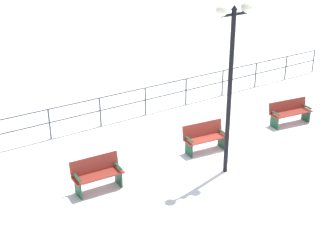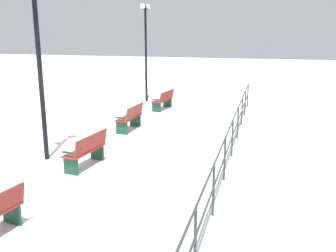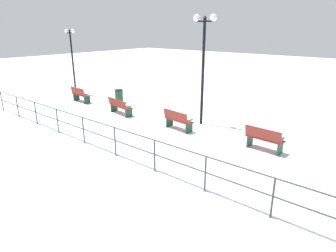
# 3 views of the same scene
# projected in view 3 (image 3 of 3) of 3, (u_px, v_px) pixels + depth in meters

# --- Properties ---
(ground_plane) EXTENTS (80.00, 80.00, 0.00)m
(ground_plane) POSITION_uv_depth(u_px,v_px,m) (181.00, 129.00, 13.42)
(ground_plane) COLOR white
(ground_plane) RESTS_ON ground
(bench_second) EXTENTS (0.62, 1.43, 0.94)m
(bench_second) POSITION_uv_depth(u_px,v_px,m) (264.00, 139.00, 10.89)
(bench_second) COLOR maroon
(bench_second) RESTS_ON ground
(bench_third) EXTENTS (0.69, 1.49, 0.92)m
(bench_third) POSITION_uv_depth(u_px,v_px,m) (178.00, 120.00, 13.12)
(bench_third) COLOR maroon
(bench_third) RESTS_ON ground
(bench_fourth) EXTENTS (0.77, 1.69, 0.86)m
(bench_fourth) POSITION_uv_depth(u_px,v_px,m) (120.00, 106.00, 15.51)
(bench_fourth) COLOR maroon
(bench_fourth) RESTS_ON ground
(bench_fifth) EXTENTS (0.57, 1.42, 0.94)m
(bench_fifth) POSITION_uv_depth(u_px,v_px,m) (80.00, 95.00, 18.03)
(bench_fifth) COLOR maroon
(bench_fifth) RESTS_ON ground
(lamppost_middle) EXTENTS (0.31, 1.15, 4.94)m
(lamppost_middle) POSITION_uv_depth(u_px,v_px,m) (204.00, 49.00, 13.00)
(lamppost_middle) COLOR black
(lamppost_middle) RESTS_ON ground
(lamppost_far) EXTENTS (0.26, 0.98, 4.31)m
(lamppost_far) POSITION_uv_depth(u_px,v_px,m) (72.00, 49.00, 19.46)
(lamppost_far) COLOR black
(lamppost_far) RESTS_ON ground
(waterfront_railing) EXTENTS (0.05, 19.03, 1.09)m
(waterfront_railing) POSITION_uv_depth(u_px,v_px,m) (115.00, 137.00, 10.39)
(waterfront_railing) COLOR #383D42
(waterfront_railing) RESTS_ON ground
(trash_bin) EXTENTS (0.50, 0.50, 0.80)m
(trash_bin) POSITION_uv_depth(u_px,v_px,m) (119.00, 96.00, 18.01)
(trash_bin) COLOR #1E4C2D
(trash_bin) RESTS_ON ground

